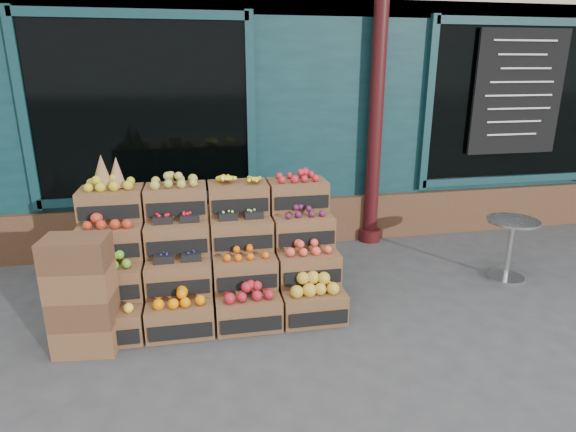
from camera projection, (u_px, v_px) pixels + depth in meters
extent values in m
plane|color=#3C3C3F|center=(326.00, 328.00, 4.32)|extent=(60.00, 60.00, 0.00)
cube|color=#0F2F33|center=(247.00, 56.00, 8.45)|extent=(12.00, 6.00, 4.80)
cube|color=#0F2F33|center=(278.00, 128.00, 5.97)|extent=(12.00, 0.12, 3.00)
cube|color=#4F311F|center=(280.00, 222.00, 6.26)|extent=(12.00, 0.18, 0.60)
cube|color=black|center=(142.00, 111.00, 5.51)|extent=(2.40, 0.06, 2.00)
cube|color=black|center=(513.00, 104.00, 6.45)|extent=(2.40, 0.06, 2.00)
cylinder|color=#370C0F|center=(376.00, 120.00, 5.99)|extent=(0.18, 0.18, 3.20)
cube|color=black|center=(518.00, 93.00, 6.33)|extent=(1.30, 0.04, 1.60)
cube|color=brown|center=(109.00, 323.00, 4.12)|extent=(0.58, 0.41, 0.29)
cube|color=black|center=(105.00, 339.00, 3.93)|extent=(0.53, 0.03, 0.13)
cube|color=yellow|center=(107.00, 303.00, 4.06)|extent=(0.47, 0.31, 0.09)
cube|color=brown|center=(180.00, 317.00, 4.22)|extent=(0.58, 0.41, 0.29)
cube|color=black|center=(180.00, 332.00, 4.03)|extent=(0.53, 0.03, 0.13)
cube|color=orange|center=(179.00, 297.00, 4.16)|extent=(0.47, 0.31, 0.10)
cube|color=brown|center=(248.00, 311.00, 4.33)|extent=(0.58, 0.41, 0.29)
cube|color=black|center=(251.00, 325.00, 4.14)|extent=(0.53, 0.03, 0.13)
cube|color=maroon|center=(248.00, 291.00, 4.27)|extent=(0.47, 0.31, 0.11)
cube|color=brown|center=(313.00, 305.00, 4.43)|extent=(0.58, 0.41, 0.29)
cube|color=black|center=(318.00, 319.00, 4.24)|extent=(0.53, 0.03, 0.13)
cube|color=gold|center=(313.00, 284.00, 4.37)|extent=(0.47, 0.31, 0.13)
cube|color=brown|center=(110.00, 281.00, 4.26)|extent=(0.58, 0.41, 0.29)
cube|color=black|center=(106.00, 294.00, 4.07)|extent=(0.53, 0.03, 0.13)
cube|color=#5DA222|center=(108.00, 260.00, 4.20)|extent=(0.47, 0.31, 0.10)
cube|color=brown|center=(179.00, 275.00, 4.36)|extent=(0.58, 0.41, 0.29)
cube|color=black|center=(179.00, 288.00, 4.17)|extent=(0.53, 0.03, 0.13)
cube|color=navy|center=(178.00, 259.00, 4.31)|extent=(0.47, 0.31, 0.03)
cube|color=brown|center=(245.00, 270.00, 4.47)|extent=(0.58, 0.41, 0.29)
cube|color=black|center=(247.00, 283.00, 4.28)|extent=(0.53, 0.03, 0.13)
cube|color=#E35608|center=(244.00, 252.00, 4.41)|extent=(0.47, 0.31, 0.08)
cube|color=brown|center=(307.00, 266.00, 4.57)|extent=(0.58, 0.41, 0.29)
cube|color=black|center=(312.00, 278.00, 4.38)|extent=(0.53, 0.03, 0.13)
cube|color=#EA4632|center=(308.00, 247.00, 4.52)|extent=(0.47, 0.31, 0.09)
cube|color=brown|center=(111.00, 241.00, 4.40)|extent=(0.58, 0.41, 0.29)
cube|color=black|center=(107.00, 252.00, 4.21)|extent=(0.53, 0.03, 0.13)
cube|color=#A12C17|center=(109.00, 221.00, 4.34)|extent=(0.47, 0.31, 0.10)
cube|color=brown|center=(178.00, 237.00, 4.50)|extent=(0.58, 0.41, 0.29)
cube|color=black|center=(177.00, 247.00, 4.31)|extent=(0.53, 0.03, 0.13)
cube|color=#B00E1C|center=(176.00, 220.00, 4.45)|extent=(0.47, 0.31, 0.04)
cube|color=brown|center=(241.00, 233.00, 4.61)|extent=(0.58, 0.41, 0.29)
cube|color=black|center=(244.00, 243.00, 4.42)|extent=(0.53, 0.03, 0.13)
cube|color=#84AB4F|center=(241.00, 217.00, 4.56)|extent=(0.47, 0.31, 0.03)
cube|color=brown|center=(302.00, 229.00, 4.71)|extent=(0.58, 0.41, 0.29)
cube|color=black|center=(307.00, 239.00, 4.52)|extent=(0.53, 0.03, 0.13)
cube|color=#501536|center=(302.00, 211.00, 4.66)|extent=(0.47, 0.31, 0.07)
cube|color=brown|center=(112.00, 203.00, 4.54)|extent=(0.58, 0.41, 0.29)
cube|color=black|center=(108.00, 213.00, 4.35)|extent=(0.53, 0.03, 0.13)
cube|color=gold|center=(109.00, 183.00, 4.48)|extent=(0.47, 0.31, 0.10)
cube|color=brown|center=(176.00, 200.00, 4.64)|extent=(0.58, 0.41, 0.29)
cube|color=black|center=(176.00, 209.00, 4.45)|extent=(0.53, 0.03, 0.13)
cube|color=#A5963E|center=(175.00, 181.00, 4.59)|extent=(0.47, 0.31, 0.10)
cube|color=brown|center=(238.00, 197.00, 4.75)|extent=(0.58, 0.41, 0.29)
cube|color=black|center=(240.00, 206.00, 4.56)|extent=(0.53, 0.03, 0.13)
cube|color=yellow|center=(238.00, 179.00, 4.69)|extent=(0.47, 0.31, 0.09)
cube|color=brown|center=(297.00, 194.00, 4.86)|extent=(0.58, 0.41, 0.29)
cube|color=black|center=(302.00, 203.00, 4.67)|extent=(0.53, 0.03, 0.13)
cube|color=red|center=(297.00, 176.00, 4.80)|extent=(0.47, 0.31, 0.09)
cube|color=#4F311F|center=(214.00, 301.00, 4.50)|extent=(2.38, 0.45, 0.29)
cube|color=#4F311F|center=(212.00, 276.00, 4.69)|extent=(2.38, 0.45, 0.58)
cube|color=#4F311F|center=(210.00, 253.00, 4.87)|extent=(2.38, 0.45, 0.86)
cone|color=olive|center=(102.00, 171.00, 4.44)|extent=(0.20, 0.20, 0.33)
cone|color=olive|center=(116.00, 172.00, 4.51)|extent=(0.18, 0.18, 0.29)
cube|color=brown|center=(88.00, 336.00, 3.97)|extent=(0.53, 0.40, 0.25)
cube|color=#4F311F|center=(84.00, 309.00, 3.89)|extent=(0.53, 0.40, 0.25)
cube|color=brown|center=(80.00, 281.00, 3.82)|extent=(0.53, 0.40, 0.25)
cube|color=#4F311F|center=(76.00, 252.00, 3.74)|extent=(0.53, 0.40, 0.25)
cylinder|color=silver|center=(505.00, 277.00, 5.32)|extent=(0.40, 0.40, 0.03)
cylinder|color=silver|center=(509.00, 250.00, 5.22)|extent=(0.05, 0.05, 0.65)
cylinder|color=silver|center=(513.00, 221.00, 5.12)|extent=(0.54, 0.54, 0.03)
imported|color=#164D27|center=(157.00, 174.00, 6.17)|extent=(0.78, 0.64, 1.83)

